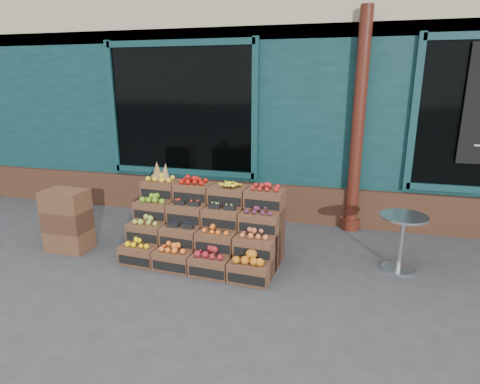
# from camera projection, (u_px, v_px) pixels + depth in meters

# --- Properties ---
(ground) EXTENTS (60.00, 60.00, 0.00)m
(ground) POSITION_uv_depth(u_px,v_px,m) (241.00, 280.00, 4.61)
(ground) COLOR #3A3A3C
(ground) RESTS_ON ground
(shop_facade) EXTENTS (12.00, 6.24, 4.80)m
(shop_facade) POSITION_uv_depth(u_px,v_px,m) (302.00, 72.00, 8.71)
(shop_facade) COLOR #103437
(shop_facade) RESTS_ON ground
(crate_display) EXTENTS (1.96, 1.05, 1.19)m
(crate_display) POSITION_uv_depth(u_px,v_px,m) (205.00, 231.00, 5.09)
(crate_display) COLOR brown
(crate_display) RESTS_ON ground
(spare_crates) EXTENTS (0.55, 0.38, 0.83)m
(spare_crates) POSITION_uv_depth(u_px,v_px,m) (67.00, 220.00, 5.35)
(spare_crates) COLOR brown
(spare_crates) RESTS_ON ground
(bistro_table) EXTENTS (0.55, 0.55, 0.69)m
(bistro_table) POSITION_uv_depth(u_px,v_px,m) (402.00, 236.00, 4.75)
(bistro_table) COLOR silver
(bistro_table) RESTS_ON ground
(shopkeeper) EXTENTS (0.76, 0.55, 1.95)m
(shopkeeper) POSITION_uv_depth(u_px,v_px,m) (208.00, 153.00, 7.11)
(shopkeeper) COLOR #134521
(shopkeeper) RESTS_ON ground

